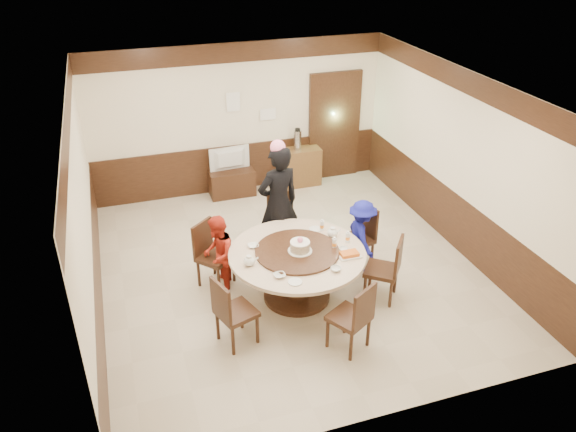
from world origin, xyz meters
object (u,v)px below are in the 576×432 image
object	(u,v)px
banquet_table	(297,265)
side_cabinet	(299,167)
birthday_cake	(300,246)
tv_stand	(232,182)
television	(231,160)
thermos	(297,140)
shrimp_platter	(349,254)
person_blue	(361,236)
person_red	(218,254)
person_standing	(278,204)

from	to	relation	value
banquet_table	side_cabinet	world-z (taller)	banquet_table
birthday_cake	tv_stand	xyz separation A→B (m)	(-0.16, 3.48, -0.61)
banquet_table	television	xyz separation A→B (m)	(-0.13, 3.45, 0.19)
banquet_table	birthday_cake	distance (m)	0.33
birthday_cake	thermos	distance (m)	3.70
banquet_table	shrimp_platter	xyz separation A→B (m)	(0.63, -0.31, 0.24)
thermos	person_blue	bearing A→B (deg)	-91.03
shrimp_platter	side_cabinet	size ratio (longest dim) A/B	0.38
shrimp_platter	television	world-z (taller)	television
person_red	tv_stand	world-z (taller)	person_red
birthday_cake	side_cabinet	size ratio (longest dim) A/B	0.41
person_standing	person_red	distance (m)	1.24
person_red	person_blue	size ratio (longest dim) A/B	1.01
person_standing	birthday_cake	bearing A→B (deg)	75.16
birthday_cake	side_cabinet	distance (m)	3.75
person_standing	television	distance (m)	2.38
person_blue	tv_stand	xyz separation A→B (m)	(-1.27, 3.07, -0.32)
banquet_table	birthday_cake	world-z (taller)	birthday_cake
tv_stand	thermos	size ratio (longest dim) A/B	2.24
tv_stand	person_blue	bearing A→B (deg)	-67.52
person_standing	shrimp_platter	bearing A→B (deg)	98.97
person_blue	thermos	distance (m)	3.12
person_standing	tv_stand	size ratio (longest dim) A/B	2.19
person_red	shrimp_platter	bearing A→B (deg)	80.24
person_red	person_blue	xyz separation A→B (m)	(2.12, -0.16, -0.01)
shrimp_platter	tv_stand	distance (m)	3.88
side_cabinet	television	bearing A→B (deg)	-178.75
banquet_table	shrimp_platter	world-z (taller)	shrimp_platter
banquet_table	person_blue	world-z (taller)	person_blue
person_blue	tv_stand	size ratio (longest dim) A/B	1.35
birthday_cake	television	distance (m)	3.49
banquet_table	thermos	world-z (taller)	thermos
television	thermos	bearing A→B (deg)	177.05
tv_stand	birthday_cake	bearing A→B (deg)	-87.40
side_cabinet	birthday_cake	bearing A→B (deg)	-109.07
person_red	birthday_cake	bearing A→B (deg)	78.59
person_standing	tv_stand	distance (m)	2.47
person_blue	television	bearing A→B (deg)	25.82
television	side_cabinet	size ratio (longest dim) A/B	0.96
person_red	tv_stand	xyz separation A→B (m)	(0.85, 2.91, -0.33)
person_red	side_cabinet	size ratio (longest dim) A/B	1.45
person_red	person_blue	bearing A→B (deg)	103.95
tv_stand	shrimp_platter	bearing A→B (deg)	-78.61
birthday_cake	shrimp_platter	bearing A→B (deg)	-25.17
person_standing	tv_stand	bearing A→B (deg)	-97.76
tv_stand	side_cabinet	bearing A→B (deg)	1.25
person_standing	side_cabinet	xyz separation A→B (m)	(1.17, 2.39, -0.56)
person_standing	shrimp_platter	xyz separation A→B (m)	(0.56, -1.40, -0.15)
person_red	birthday_cake	size ratio (longest dim) A/B	3.50
shrimp_platter	tv_stand	xyz separation A→B (m)	(-0.76, 3.77, -0.53)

